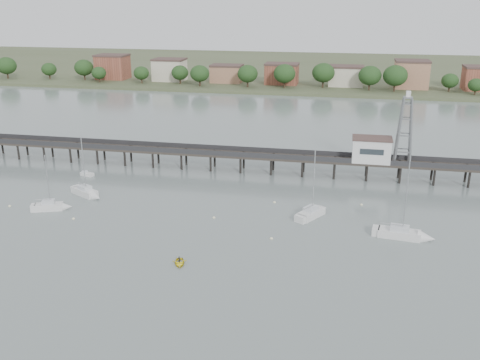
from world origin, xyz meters
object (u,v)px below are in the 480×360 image
(sailboat_a, at_px, (54,207))
(yellow_dinghy, at_px, (179,264))
(sailboat_c, at_px, (315,212))
(white_tender, at_px, (87,174))
(pier, at_px, (257,156))
(lattice_tower, at_px, (405,131))
(sailboat_b, at_px, (89,194))
(sailboat_d, at_px, (409,235))

(sailboat_a, bearing_deg, yellow_dinghy, -48.33)
(sailboat_c, bearing_deg, white_tender, 106.94)
(sailboat_a, distance_m, yellow_dinghy, 33.60)
(pier, bearing_deg, lattice_tower, 0.00)
(sailboat_a, relative_size, white_tender, 3.39)
(sailboat_a, bearing_deg, sailboat_b, 48.51)
(sailboat_d, bearing_deg, lattice_tower, 95.75)
(sailboat_c, distance_m, white_tender, 53.12)
(pier, height_order, sailboat_b, sailboat_b)
(pier, height_order, yellow_dinghy, pier)
(sailboat_a, bearing_deg, white_tender, 79.82)
(pier, bearing_deg, yellow_dinghy, -94.72)
(sailboat_a, relative_size, sailboat_c, 0.86)
(pier, distance_m, sailboat_c, 27.75)
(lattice_tower, xyz_separation_m, sailboat_a, (-64.88, -30.40, -10.45))
(white_tender, relative_size, yellow_dinghy, 1.08)
(yellow_dinghy, bearing_deg, sailboat_c, 33.61)
(sailboat_b, distance_m, white_tender, 13.79)
(lattice_tower, relative_size, sailboat_d, 1.04)
(sailboat_c, height_order, white_tender, sailboat_c)
(white_tender, bearing_deg, yellow_dinghy, -32.46)
(pier, relative_size, sailboat_a, 13.38)
(sailboat_d, bearing_deg, white_tender, 170.98)
(sailboat_c, bearing_deg, sailboat_d, -82.81)
(pier, xyz_separation_m, sailboat_a, (-33.38, -30.40, -3.14))
(sailboat_d, xyz_separation_m, sailboat_c, (-15.89, 7.00, 0.01))
(sailboat_b, xyz_separation_m, sailboat_c, (45.01, -0.73, -0.00))
(sailboat_d, bearing_deg, pier, 142.70)
(yellow_dinghy, bearing_deg, sailboat_a, 134.00)
(sailboat_d, distance_m, sailboat_c, 17.37)
(sailboat_d, bearing_deg, sailboat_a, -172.51)
(sailboat_b, relative_size, white_tender, 3.89)
(pier, relative_size, sailboat_d, 10.02)
(lattice_tower, distance_m, sailboat_b, 66.61)
(sailboat_b, xyz_separation_m, yellow_dinghy, (26.46, -23.80, -0.64))
(sailboat_a, distance_m, sailboat_c, 48.62)
(pier, distance_m, yellow_dinghy, 46.70)
(lattice_tower, xyz_separation_m, sailboat_c, (-16.77, -23.31, -10.46))
(sailboat_a, distance_m, white_tender, 20.26)
(sailboat_a, bearing_deg, sailboat_c, -11.54)
(pier, relative_size, sailboat_c, 11.45)
(sailboat_c, bearing_deg, lattice_tower, -4.77)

